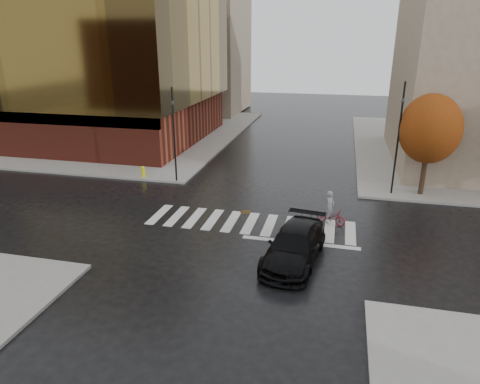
# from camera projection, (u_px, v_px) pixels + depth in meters

# --- Properties ---
(ground) EXTENTS (120.00, 120.00, 0.00)m
(ground) POSITION_uv_depth(u_px,v_px,m) (248.00, 227.00, 23.63)
(ground) COLOR black
(ground) RESTS_ON ground
(sidewalk_nw) EXTENTS (30.00, 30.00, 0.15)m
(sidewalk_nw) POSITION_uv_depth(u_px,v_px,m) (104.00, 131.00, 47.36)
(sidewalk_nw) COLOR gray
(sidewalk_nw) RESTS_ON ground
(crosswalk) EXTENTS (12.00, 3.00, 0.01)m
(crosswalk) POSITION_uv_depth(u_px,v_px,m) (250.00, 223.00, 24.09)
(crosswalk) COLOR silver
(crosswalk) RESTS_ON ground
(office_glass) EXTENTS (27.00, 19.00, 16.00)m
(office_glass) POSITION_uv_depth(u_px,v_px,m) (70.00, 54.00, 42.02)
(office_glass) COLOR maroon
(office_glass) RESTS_ON sidewalk_nw
(building_nw_far) EXTENTS (14.00, 12.00, 20.00)m
(building_nw_far) POSITION_uv_depth(u_px,v_px,m) (191.00, 35.00, 57.46)
(building_nw_far) COLOR gray
(building_nw_far) RESTS_ON sidewalk_nw
(tree_ne_a) EXTENTS (3.80, 3.80, 6.50)m
(tree_ne_a) POSITION_uv_depth(u_px,v_px,m) (430.00, 129.00, 26.70)
(tree_ne_a) COLOR #2E2214
(tree_ne_a) RESTS_ON sidewalk_ne
(sedan) EXTENTS (2.92, 5.72, 1.59)m
(sedan) POSITION_uv_depth(u_px,v_px,m) (295.00, 246.00, 19.76)
(sedan) COLOR black
(sedan) RESTS_ON ground
(cyclist) EXTENTS (1.81, 1.23, 1.94)m
(cyclist) POSITION_uv_depth(u_px,v_px,m) (331.00, 213.00, 23.78)
(cyclist) COLOR maroon
(cyclist) RESTS_ON ground
(traffic_light_nw) EXTENTS (0.18, 0.16, 6.58)m
(traffic_light_nw) POSITION_uv_depth(u_px,v_px,m) (174.00, 130.00, 29.53)
(traffic_light_nw) COLOR black
(traffic_light_nw) RESTS_ON sidewalk_nw
(traffic_light_ne) EXTENTS (0.19, 0.22, 7.20)m
(traffic_light_ne) POSITION_uv_depth(u_px,v_px,m) (399.00, 132.00, 26.91)
(traffic_light_ne) COLOR black
(traffic_light_ne) RESTS_ON sidewalk_ne
(fire_hydrant) EXTENTS (0.29, 0.29, 0.82)m
(fire_hydrant) POSITION_uv_depth(u_px,v_px,m) (143.00, 171.00, 31.39)
(fire_hydrant) COLOR yellow
(fire_hydrant) RESTS_ON sidewalk_nw
(manhole) EXTENTS (0.74, 0.74, 0.01)m
(manhole) POSITION_uv_depth(u_px,v_px,m) (246.00, 212.00, 25.59)
(manhole) COLOR #4B361A
(manhole) RESTS_ON ground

